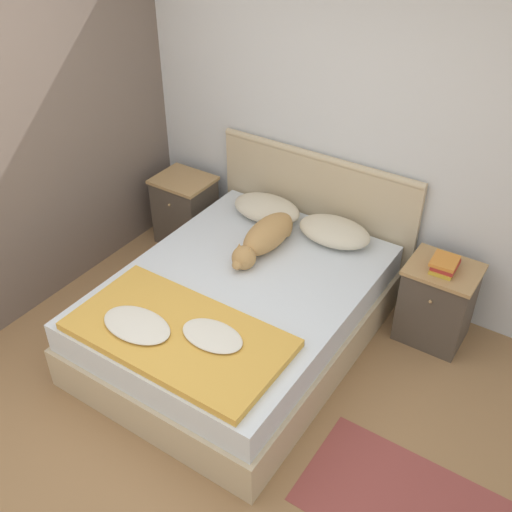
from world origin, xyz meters
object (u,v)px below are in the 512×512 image
at_px(bed, 240,313).
at_px(nightstand_right, 437,303).
at_px(pillow_right, 334,231).
at_px(book_stack, 445,265).
at_px(dog, 265,237).
at_px(pillow_left, 267,208).
at_px(nightstand_left, 185,210).

xyz_separation_m(bed, nightstand_right, (1.14, 0.81, 0.05)).
xyz_separation_m(nightstand_right, pillow_right, (-0.84, 0.01, 0.29)).
height_order(bed, book_stack, book_stack).
xyz_separation_m(nightstand_right, dog, (-1.21, -0.37, 0.32)).
bearing_deg(book_stack, pillow_left, 178.77).
relative_size(bed, dog, 2.65).
height_order(dog, book_stack, dog).
bearing_deg(pillow_left, book_stack, -1.23).
height_order(pillow_left, dog, dog).
height_order(nightstand_left, pillow_right, pillow_right).
height_order(nightstand_left, dog, dog).
xyz_separation_m(nightstand_right, book_stack, (0.00, -0.02, 0.35)).
xyz_separation_m(pillow_left, dog, (0.23, -0.38, 0.02)).
bearing_deg(nightstand_left, book_stack, -0.60).
xyz_separation_m(nightstand_left, dog, (1.06, -0.37, 0.32)).
relative_size(nightstand_left, pillow_left, 1.11).
height_order(nightstand_right, dog, dog).
bearing_deg(book_stack, pillow_right, 177.90).
relative_size(nightstand_right, book_stack, 2.95).
height_order(nightstand_right, pillow_left, pillow_left).
height_order(bed, dog, dog).
bearing_deg(pillow_left, bed, -69.91).
bearing_deg(nightstand_left, pillow_left, 0.47).
height_order(bed, nightstand_left, nightstand_left).
relative_size(dog, book_stack, 3.75).
relative_size(pillow_left, dog, 0.71).
bearing_deg(pillow_right, book_stack, -2.10).
bearing_deg(dog, nightstand_right, 17.09).
height_order(pillow_right, dog, dog).
distance_m(bed, nightstand_right, 1.40).
bearing_deg(dog, pillow_left, 120.79).
relative_size(pillow_right, dog, 0.71).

